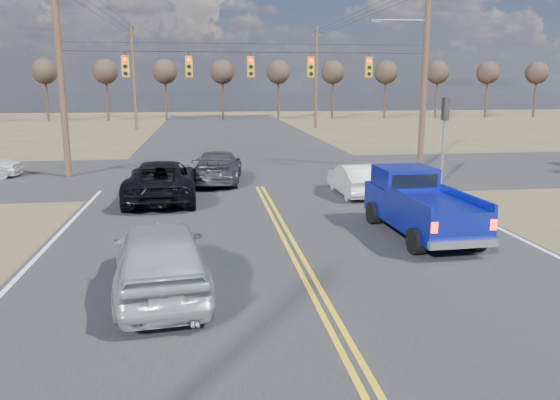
{
  "coord_description": "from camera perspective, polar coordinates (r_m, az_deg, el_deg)",
  "views": [
    {
      "loc": [
        -2.32,
        -9.57,
        4.5
      ],
      "look_at": [
        -0.41,
        4.32,
        1.5
      ],
      "focal_mm": 35.0,
      "sensor_mm": 36.0,
      "label": 1
    }
  ],
  "objects": [
    {
      "name": "black_suv",
      "position": [
        21.78,
        -12.26,
        2.0
      ],
      "size": [
        2.7,
        5.72,
        1.58
      ],
      "primitive_type": "imported",
      "rotation": [
        0.0,
        0.0,
        3.16
      ],
      "color": "black",
      "rests_on": "ground"
    },
    {
      "name": "road_main",
      "position": [
        20.21,
        -1.02,
        -0.78
      ],
      "size": [
        14.0,
        120.0,
        0.02
      ],
      "primitive_type": "cube",
      "color": "#28282B",
      "rests_on": "ground"
    },
    {
      "name": "signal_gantry",
      "position": [
        27.51,
        -1.97,
        13.26
      ],
      "size": [
        19.6,
        4.83,
        10.0
      ],
      "color": "#473323",
      "rests_on": "ground"
    },
    {
      "name": "treeline",
      "position": [
        36.62,
        -4.3,
        13.94
      ],
      "size": [
        87.0,
        117.8,
        7.4
      ],
      "color": "#33261C",
      "rests_on": "ground"
    },
    {
      "name": "pickup_truck",
      "position": [
        16.9,
        14.33,
        -0.5
      ],
      "size": [
        2.22,
        5.18,
        1.92
      ],
      "rotation": [
        0.0,
        0.0,
        0.04
      ],
      "color": "black",
      "rests_on": "ground"
    },
    {
      "name": "dgrey_car_queue",
      "position": [
        25.35,
        -6.52,
        3.47
      ],
      "size": [
        2.58,
        5.26,
        1.47
      ],
      "primitive_type": "imported",
      "rotation": [
        0.0,
        0.0,
        3.04
      ],
      "color": "#36353A",
      "rests_on": "ground"
    },
    {
      "name": "ground",
      "position": [
        10.83,
        5.41,
        -12.55
      ],
      "size": [
        160.0,
        160.0,
        0.0
      ],
      "primitive_type": "plane",
      "color": "brown",
      "rests_on": "ground"
    },
    {
      "name": "road_cross",
      "position": [
        28.03,
        -2.96,
        2.83
      ],
      "size": [
        120.0,
        12.0,
        0.02
      ],
      "primitive_type": "cube",
      "color": "#28282B",
      "rests_on": "ground"
    },
    {
      "name": "white_car_queue",
      "position": [
        22.59,
        7.8,
        2.16
      ],
      "size": [
        1.44,
        3.96,
        1.3
      ],
      "primitive_type": "imported",
      "rotation": [
        0.0,
        0.0,
        3.16
      ],
      "color": "white",
      "rests_on": "ground"
    },
    {
      "name": "utility_poles",
      "position": [
        26.68,
        -2.9,
        13.63
      ],
      "size": [
        19.6,
        58.32,
        10.0
      ],
      "color": "#473323",
      "rests_on": "ground"
    },
    {
      "name": "silver_suv",
      "position": [
        12.13,
        -12.43,
        -5.83
      ],
      "size": [
        2.53,
        5.08,
        1.66
      ],
      "primitive_type": "imported",
      "rotation": [
        0.0,
        0.0,
        3.26
      ],
      "color": "#9EA1A6",
      "rests_on": "ground"
    }
  ]
}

